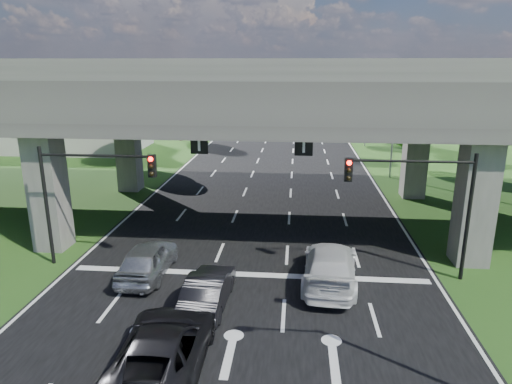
% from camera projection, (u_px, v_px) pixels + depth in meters
% --- Properties ---
extents(ground, '(160.00, 160.00, 0.00)m').
position_uv_depth(ground, '(239.00, 313.00, 18.50)').
color(ground, '#234917').
rests_on(ground, ground).
extents(road, '(18.00, 120.00, 0.03)m').
position_uv_depth(road, '(259.00, 228.00, 28.08)').
color(road, black).
rests_on(road, ground).
extents(overpass, '(80.00, 15.00, 10.00)m').
position_uv_depth(overpass, '(262.00, 95.00, 27.85)').
color(overpass, '#33312E').
rests_on(overpass, ground).
extents(warehouse, '(20.00, 10.00, 4.00)m').
position_uv_depth(warehouse, '(57.00, 132.00, 53.73)').
color(warehouse, '#9E9E99').
rests_on(warehouse, ground).
extents(signal_right, '(5.76, 0.54, 6.00)m').
position_uv_depth(signal_right, '(422.00, 193.00, 20.47)').
color(signal_right, black).
rests_on(signal_right, ground).
extents(signal_left, '(5.76, 0.54, 6.00)m').
position_uv_depth(signal_left, '(86.00, 185.00, 21.81)').
color(signal_left, black).
rests_on(signal_left, ground).
extents(streetlight_far, '(3.38, 0.25, 10.00)m').
position_uv_depth(streetlight_far, '(390.00, 111.00, 39.05)').
color(streetlight_far, gray).
rests_on(streetlight_far, ground).
extents(streetlight_beyond, '(3.38, 0.25, 10.00)m').
position_uv_depth(streetlight_beyond, '(364.00, 98.00, 54.38)').
color(streetlight_beyond, gray).
rests_on(streetlight_beyond, ground).
extents(tree_left_near, '(4.50, 4.50, 7.80)m').
position_uv_depth(tree_left_near, '(127.00, 118.00, 43.31)').
color(tree_left_near, black).
rests_on(tree_left_near, ground).
extents(tree_left_mid, '(3.91, 3.90, 6.76)m').
position_uv_depth(tree_left_mid, '(127.00, 115.00, 51.41)').
color(tree_left_mid, black).
rests_on(tree_left_mid, ground).
extents(tree_left_far, '(4.80, 4.80, 8.32)m').
position_uv_depth(tree_left_far, '(179.00, 101.00, 58.47)').
color(tree_left_far, black).
rests_on(tree_left_far, ground).
extents(tree_right_near, '(4.20, 4.20, 7.28)m').
position_uv_depth(tree_right_near, '(413.00, 122.00, 43.00)').
color(tree_right_near, black).
rests_on(tree_right_near, ground).
extents(tree_right_mid, '(3.91, 3.90, 6.76)m').
position_uv_depth(tree_right_mid, '(423.00, 116.00, 50.50)').
color(tree_right_mid, black).
rests_on(tree_right_mid, ground).
extents(tree_right_far, '(4.50, 4.50, 7.80)m').
position_uv_depth(tree_right_far, '(375.00, 104.00, 58.33)').
color(tree_right_far, black).
rests_on(tree_right_far, ground).
extents(car_silver, '(1.97, 4.82, 1.64)m').
position_uv_depth(car_silver, '(148.00, 259.00, 21.55)').
color(car_silver, '#ADB0B5').
rests_on(car_silver, road).
extents(car_dark, '(1.71, 4.55, 1.49)m').
position_uv_depth(car_dark, '(208.00, 289.00, 18.86)').
color(car_dark, black).
rests_on(car_dark, road).
extents(car_white, '(2.86, 6.05, 1.70)m').
position_uv_depth(car_white, '(330.00, 266.00, 20.81)').
color(car_white, silver).
rests_on(car_white, road).
extents(car_trailing, '(2.87, 6.03, 1.66)m').
position_uv_depth(car_trailing, '(163.00, 350.00, 14.72)').
color(car_trailing, black).
rests_on(car_trailing, road).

